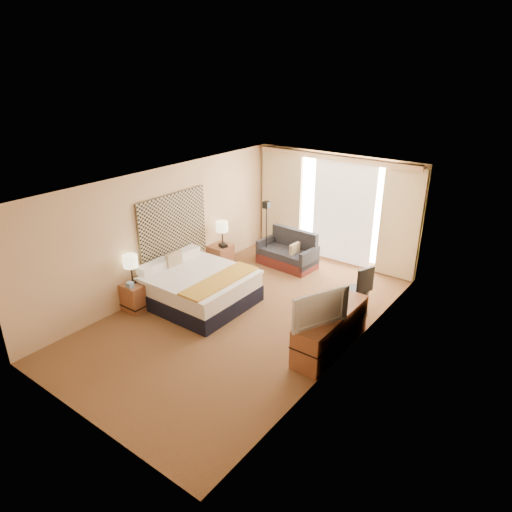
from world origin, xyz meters
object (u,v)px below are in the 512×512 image
Objects in this scene: desk_chair at (359,293)px; lamp_left at (130,262)px; media_dresser at (331,330)px; loveseat at (288,254)px; nightstand_left at (137,296)px; bed at (199,287)px; floor_lamp at (266,220)px; nightstand_right at (221,256)px; television at (317,306)px; lamp_right at (222,227)px.

lamp_left is (-3.63, -2.43, 0.55)m from desk_chair.
media_dresser is 1.36m from desk_chair.
desk_chair is at bearing 95.18° from media_dresser.
loveseat is 1.37× the size of desk_chair.
nightstand_left is 4.31m from desk_chair.
bed is at bearing -176.87° from media_dresser.
media_dresser is 1.29× the size of loveseat.
loveseat is at bearing 20.20° from floor_lamp.
nightstand_right is 0.53× the size of television.
lamp_right is at bearing 86.49° from television.
media_dresser is 3.07× the size of lamp_left.
floor_lamp is 2.62× the size of lamp_left.
desk_chair reaches higher than nightstand_left.
lamp_left is at bearing -106.62° from loveseat.
media_dresser is 3.96m from lamp_left.
bed is 3.15m from desk_chair.
nightstand_left and nightstand_right have the same top height.
desk_chair reaches higher than loveseat.
media_dresser is at bearing -21.40° from nightstand_right.
desk_chair is 1.73× the size of lamp_right.
bed is 1.26× the size of floor_lamp.
nightstand_right is 0.54× the size of desk_chair.
television is at bearing 9.63° from lamp_left.
nightstand_left is 3.85m from media_dresser.
nightstand_right is at bearing 88.73° from lamp_left.
nightstand_left is 2.50m from nightstand_right.
loveseat is at bearing 70.10° from lamp_left.
floor_lamp is at bearing 49.73° from nightstand_right.
nightstand_right is 0.93× the size of lamp_right.
loveseat is (1.24, 3.54, 0.00)m from nightstand_left.
desk_chair is (2.86, -0.95, -0.64)m from floor_lamp.
nightstand_left is 0.39× the size of loveseat.
nightstand_left is 0.28× the size of bed.
lamp_left is (-3.76, -1.08, 0.65)m from media_dresser.
nightstand_right is 1.80m from bed.
floor_lamp reaches higher than lamp_right.
floor_lamp is at bearing 92.09° from bed.
desk_chair is at bearing 33.77° from lamp_left.
lamp_right reaches higher than nightstand_left.
nightstand_left is 2.63m from lamp_right.
nightstand_left is 0.94× the size of lamp_left.
bed is at bearing -65.01° from lamp_right.
television is at bearing -67.33° from desk_chair.
television is at bearing -27.50° from nightstand_right.
lamp_right is at bearing 114.99° from bed.
floor_lamp is 3.47m from lamp_left.
desk_chair reaches higher than nightstand_right.
media_dresser is 3.84m from floor_lamp.
bed is 1.89× the size of television.
floor_lamp reaches higher than nightstand_right.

